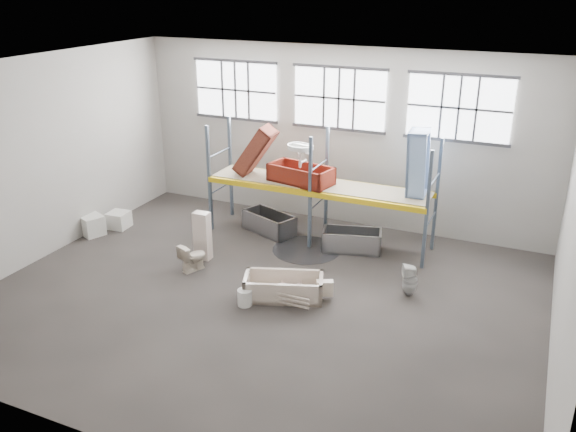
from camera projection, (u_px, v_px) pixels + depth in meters
The scene contains 34 objects.
floor at pixel (261, 298), 13.42m from camera, with size 12.00×10.00×0.10m, color #48413D.
ceiling at pixel (257, 67), 11.52m from camera, with size 12.00×10.00×0.10m, color silver.
wall_back at pixel (339, 137), 16.76m from camera, with size 12.00×0.10×5.00m, color #A09C95.
wall_front at pixel (95, 304), 8.19m from camera, with size 12.00×0.10×5.00m, color #B3AEA6.
wall_left at pixel (40, 158), 14.75m from camera, with size 0.10×10.00×5.00m, color #A29E96.
wall_right at pixel (575, 240), 10.19m from camera, with size 0.10×10.00×5.00m, color #ABA79F.
window_left at pixel (236, 90), 17.46m from camera, with size 2.60×0.04×1.60m, color white.
window_mid at pixel (339, 98), 16.25m from camera, with size 2.60×0.04×1.60m, color white.
window_right at pixel (459, 108), 15.05m from camera, with size 2.60×0.04×1.60m, color white.
rack_upright_la at pixel (209, 179), 16.44m from camera, with size 0.08×0.08×3.00m, color slate.
rack_upright_lb at pixel (231, 167), 17.45m from camera, with size 0.08×0.08×3.00m, color slate.
rack_upright_ma at pixel (310, 194), 15.31m from camera, with size 0.08×0.08×3.00m, color slate.
rack_upright_mb at pixel (327, 180), 16.32m from camera, with size 0.08×0.08×3.00m, color slate.
rack_upright_ra at pixel (427, 211), 14.17m from camera, with size 0.08×0.08×3.00m, color slate.
rack_upright_rb at pixel (437, 195), 15.19m from camera, with size 0.08×0.08×3.00m, color slate.
rack_beam_front at pixel (310, 194), 15.31m from camera, with size 6.00×0.10×0.14m, color yellow.
rack_beam_back at pixel (327, 180), 16.32m from camera, with size 6.00×0.10×0.14m, color yellow.
shelf_deck at pixel (319, 184), 15.78m from camera, with size 5.90×1.10×0.03m, color gray.
wet_patch at pixel (306, 250), 15.69m from camera, with size 1.80×1.80×0.00m, color black.
bathtub_beige at pixel (284, 287), 13.29m from camera, with size 1.75×0.82×0.51m, color beige, non-canonical shape.
cistern_spare at pixel (325, 288), 13.19m from camera, with size 0.37×0.18×0.35m, color beige.
sink_in_tub at pixel (291, 286), 13.53m from camera, with size 0.49×0.49×0.17m, color beige.
toilet_beige at pixel (193, 257), 14.50m from camera, with size 0.39×0.68×0.69m, color beige.
cistern_tall at pixel (202, 236), 14.99m from camera, with size 0.40×0.26×1.25m, color beige.
toilet_white at pixel (410, 280), 13.34m from camera, with size 0.33×0.34×0.74m, color silver.
steel_tub_left at pixel (269, 223), 16.70m from camera, with size 1.52×0.71×0.56m, color #9F9FA5, non-canonical shape.
steel_tub_right at pixel (352, 240), 15.59m from camera, with size 1.51×0.71×0.56m, color #A9AAB0, non-canonical shape.
rust_tub_flat at pixel (301, 174), 15.78m from camera, with size 1.71×0.80×0.48m, color maroon, non-canonical shape.
rust_tub_tilted at pixel (256, 151), 16.18m from camera, with size 1.46×0.68×0.41m, color brown, non-canonical shape.
sink_on_shelf at pixel (300, 166), 15.51m from camera, with size 0.71×0.55×0.63m, color silver.
blue_tub_upright at pixel (418, 163), 14.73m from camera, with size 1.66×0.78×0.47m, color #87A7D8, non-canonical shape.
bucket at pixel (245, 297), 12.98m from camera, with size 0.32×0.32×0.37m, color silver.
carton_near at pixel (92, 225), 16.55m from camera, with size 0.64×0.55×0.55m, color silver.
carton_far at pixel (119, 220), 17.02m from camera, with size 0.55×0.55×0.46m, color silver.
Camera 1 is at (5.34, -10.50, 6.67)m, focal length 37.20 mm.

